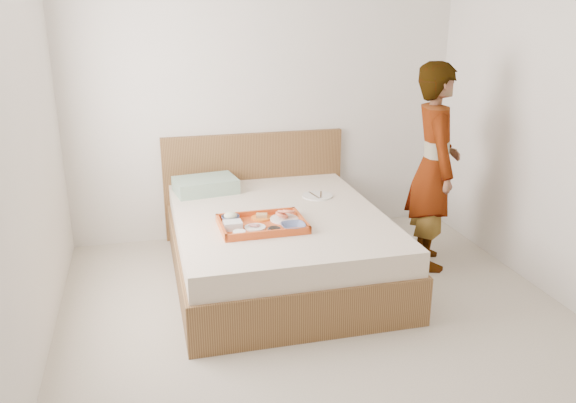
# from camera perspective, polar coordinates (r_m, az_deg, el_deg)

# --- Properties ---
(ground) EXTENTS (3.50, 4.00, 0.01)m
(ground) POSITION_cam_1_polar(r_m,az_deg,el_deg) (3.85, 4.38, -13.35)
(ground) COLOR #BFB5A2
(ground) RESTS_ON ground
(wall_back) EXTENTS (3.50, 0.01, 2.60)m
(wall_back) POSITION_cam_1_polar(r_m,az_deg,el_deg) (5.25, -2.28, 10.55)
(wall_back) COLOR silver
(wall_back) RESTS_ON ground
(wall_left) EXTENTS (0.01, 4.00, 2.60)m
(wall_left) POSITION_cam_1_polar(r_m,az_deg,el_deg) (3.24, -25.83, 3.63)
(wall_left) COLOR silver
(wall_left) RESTS_ON ground
(bed) EXTENTS (1.65, 2.00, 0.53)m
(bed) POSITION_cam_1_polar(r_m,az_deg,el_deg) (4.56, -0.92, -4.25)
(bed) COLOR brown
(bed) RESTS_ON ground
(headboard) EXTENTS (1.65, 0.06, 0.95)m
(headboard) POSITION_cam_1_polar(r_m,az_deg,el_deg) (5.38, -3.32, 1.72)
(headboard) COLOR brown
(headboard) RESTS_ON ground
(pillow) EXTENTS (0.55, 0.42, 0.12)m
(pillow) POSITION_cam_1_polar(r_m,az_deg,el_deg) (4.99, -8.09, 1.60)
(pillow) COLOR #8EA48D
(pillow) RESTS_ON bed
(tray) EXTENTS (0.61, 0.45, 0.06)m
(tray) POSITION_cam_1_polar(r_m,az_deg,el_deg) (4.16, -2.55, -2.19)
(tray) COLOR #CB5C1E
(tray) RESTS_ON bed
(prawn_plate) EXTENTS (0.21, 0.21, 0.01)m
(prawn_plate) POSITION_cam_1_polar(r_m,az_deg,el_deg) (4.27, -0.36, -1.72)
(prawn_plate) COLOR white
(prawn_plate) RESTS_ON tray
(navy_bowl_big) EXTENTS (0.17, 0.17, 0.04)m
(navy_bowl_big) POSITION_cam_1_polar(r_m,az_deg,el_deg) (4.08, 0.51, -2.47)
(navy_bowl_big) COLOR #17214D
(navy_bowl_big) RESTS_ON tray
(sauce_dish) EXTENTS (0.09, 0.09, 0.03)m
(sauce_dish) POSITION_cam_1_polar(r_m,az_deg,el_deg) (4.03, -1.37, -2.83)
(sauce_dish) COLOR black
(sauce_dish) RESTS_ON tray
(meat_plate) EXTENTS (0.15, 0.15, 0.01)m
(meat_plate) POSITION_cam_1_polar(r_m,az_deg,el_deg) (4.11, -3.24, -2.55)
(meat_plate) COLOR white
(meat_plate) RESTS_ON tray
(bread_plate) EXTENTS (0.15, 0.15, 0.01)m
(bread_plate) POSITION_cam_1_polar(r_m,az_deg,el_deg) (4.30, -2.67, -1.60)
(bread_plate) COLOR orange
(bread_plate) RESTS_ON tray
(salad_bowl) EXTENTS (0.13, 0.13, 0.04)m
(salad_bowl) POSITION_cam_1_polar(r_m,az_deg,el_deg) (4.25, -5.64, -1.67)
(salad_bowl) COLOR #17214D
(salad_bowl) RESTS_ON tray
(plastic_tub) EXTENTS (0.13, 0.11, 0.06)m
(plastic_tub) POSITION_cam_1_polar(r_m,az_deg,el_deg) (4.11, -5.43, -2.32)
(plastic_tub) COLOR silver
(plastic_tub) RESTS_ON tray
(cheese_round) EXTENTS (0.09, 0.09, 0.03)m
(cheese_round) POSITION_cam_1_polar(r_m,az_deg,el_deg) (3.99, -4.79, -3.11)
(cheese_round) COLOR white
(cheese_round) RESTS_ON tray
(dinner_plate) EXTENTS (0.29, 0.29, 0.01)m
(dinner_plate) POSITION_cam_1_polar(r_m,az_deg,el_deg) (4.84, 2.89, 0.56)
(dinner_plate) COLOR white
(dinner_plate) RESTS_ON bed
(person) EXTENTS (0.53, 0.68, 1.65)m
(person) POSITION_cam_1_polar(r_m,az_deg,el_deg) (4.75, 14.11, 3.28)
(person) COLOR silver
(person) RESTS_ON ground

